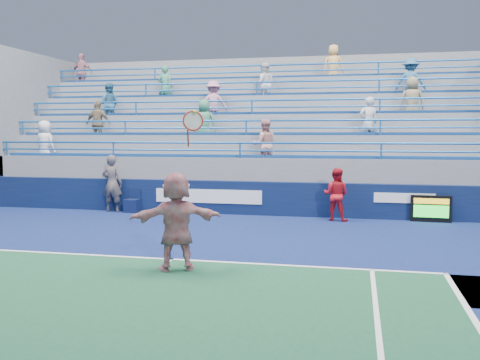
% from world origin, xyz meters
% --- Properties ---
extents(ground, '(120.00, 120.00, 0.00)m').
position_xyz_m(ground, '(0.00, 0.00, 0.00)').
color(ground, '#333538').
extents(sponsor_wall, '(18.00, 0.32, 1.10)m').
position_xyz_m(sponsor_wall, '(0.00, 6.50, 0.55)').
color(sponsor_wall, '#0A1538').
rests_on(sponsor_wall, ground).
extents(bleacher_stand, '(18.00, 5.60, 6.13)m').
position_xyz_m(bleacher_stand, '(-0.01, 10.27, 1.55)').
color(bleacher_stand, slate).
rests_on(bleacher_stand, ground).
extents(serve_speed_board, '(1.18, 0.19, 0.81)m').
position_xyz_m(serve_speed_board, '(5.96, 6.21, 0.41)').
color(serve_speed_board, black).
rests_on(serve_speed_board, ground).
extents(judge_chair, '(0.46, 0.46, 0.81)m').
position_xyz_m(judge_chair, '(-3.59, 6.16, 0.26)').
color(judge_chair, '#0B1539').
rests_on(judge_chair, ground).
extents(tennis_player, '(1.87, 1.25, 3.10)m').
position_xyz_m(tennis_player, '(0.39, -0.77, 0.97)').
color(tennis_player, silver).
rests_on(tennis_player, ground).
extents(line_judge, '(0.71, 0.47, 1.95)m').
position_xyz_m(line_judge, '(-4.31, 6.15, 0.97)').
color(line_judge, '#151C3A').
rests_on(line_judge, ground).
extents(ball_girl, '(0.90, 0.77, 1.61)m').
position_xyz_m(ball_girl, '(3.17, 5.88, 0.81)').
color(ball_girl, red).
rests_on(ball_girl, ground).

